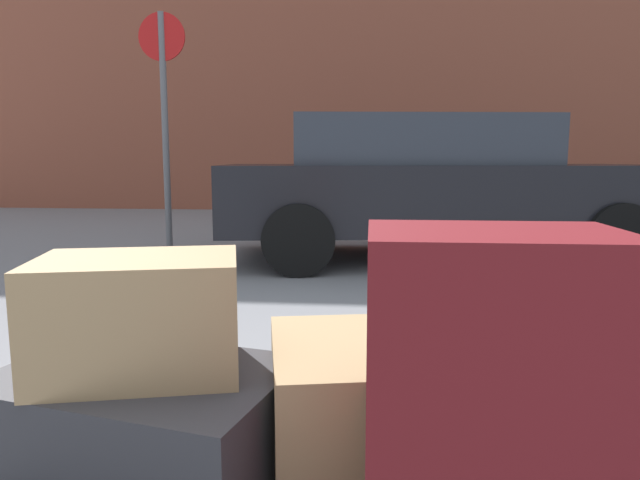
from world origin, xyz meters
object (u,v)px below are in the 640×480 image
Objects in this scene: suitcase_tan_front_left at (394,397)px; no_parking_sign at (164,108)px; duffel_bag_tan_topmost_pile at (139,315)px; parked_car at (432,184)px; suitcase_maroon_rear_left at (489,407)px; bollard_kerb_near at (538,205)px; bollard_kerb_mid at (621,206)px; suitcase_charcoal_stacked_top at (144,423)px.

suitcase_tan_front_left is 0.22× the size of no_parking_sign.
duffel_bag_tan_topmost_pile is 5.29m from no_parking_sign.
duffel_bag_tan_topmost_pile is 0.09× the size of parked_car.
bollard_kerb_near is at bearing 73.72° from suitcase_maroon_rear_left.
parked_car is at bearing -134.07° from bollard_kerb_mid.
bollard_kerb_near and bollard_kerb_mid have the same top height.
bollard_kerb_mid is (4.28, 8.11, -0.39)m from duffel_bag_tan_topmost_pile.
bollard_kerb_mid is at bearing 75.43° from suitcase_charcoal_stacked_top.
suitcase_tan_front_left is at bearing -64.25° from no_parking_sign.
parked_car is 1.77× the size of no_parking_sign.
no_parking_sign is (-2.30, 4.77, 1.09)m from suitcase_tan_front_left.
duffel_bag_tan_topmost_pile is at bearing -102.47° from parked_car.
parked_car is (1.06, 4.79, 0.07)m from duffel_bag_tan_topmost_pile.
bollard_kerb_mid is (1.24, 0.00, 0.00)m from bollard_kerb_near.
parked_car is at bearing 85.19° from suitcase_maroon_rear_left.
suitcase_maroon_rear_left is 8.68m from bollard_kerb_near.
bollard_kerb_mid is (3.60, 8.34, -0.32)m from suitcase_maroon_rear_left.
parked_car reaches higher than suitcase_maroon_rear_left.
duffel_bag_tan_topmost_pile reaches higher than suitcase_charcoal_stacked_top.
suitcase_tan_front_left is 1.37× the size of duffel_bag_tan_topmost_pile.
duffel_bag_tan_topmost_pile is 4.90m from parked_car.
suitcase_maroon_rear_left reaches higher than duffel_bag_tan_topmost_pile.
suitcase_tan_front_left is 0.60m from duffel_bag_tan_topmost_pile.
suitcase_tan_front_left reaches higher than bollard_kerb_near.
suitcase_maroon_rear_left is 5.76m from no_parking_sign.
suitcase_charcoal_stacked_top is at bearing 160.89° from suitcase_maroon_rear_left.
suitcase_maroon_rear_left is 0.22× the size of no_parking_sign.
parked_car is (0.38, 5.02, 0.14)m from suitcase_maroon_rear_left.
suitcase_charcoal_stacked_top is 0.24× the size of no_parking_sign.
parked_car is 2.93m from no_parking_sign.
suitcase_tan_front_left is at bearing 109.82° from suitcase_maroon_rear_left.
bollard_kerb_near is at bearing 55.34° from duffel_bag_tan_topmost_pile.
no_parking_sign reaches higher than duffel_bag_tan_topmost_pile.
suitcase_maroon_rear_left reaches higher than suitcase_charcoal_stacked_top.
bollard_kerb_near is at bearing 61.38° from suitcase_tan_front_left.
duffel_bag_tan_topmost_pile is (-0.54, -0.14, 0.22)m from suitcase_tan_front_left.
suitcase_tan_front_left is at bearing -115.13° from bollard_kerb_mid.
suitcase_tan_front_left is 0.12× the size of parked_car.
bollard_kerb_mid is 6.95m from no_parking_sign.
bollard_kerb_mid is 0.24× the size of no_parking_sign.
parked_car is at bearing -2.44° from no_parking_sign.
bollard_kerb_mid is at bearing 45.93° from parked_car.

